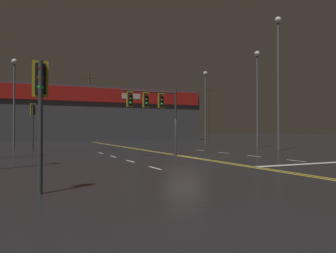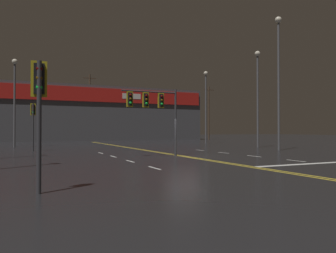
{
  "view_description": "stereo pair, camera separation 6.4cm",
  "coord_description": "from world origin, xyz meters",
  "px_view_note": "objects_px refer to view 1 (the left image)",
  "views": [
    {
      "loc": [
        -9.95,
        -19.19,
        1.71
      ],
      "look_at": [
        0.0,
        2.58,
        2.0
      ],
      "focal_mm": 35.0,
      "sensor_mm": 36.0,
      "label": 1
    },
    {
      "loc": [
        -9.9,
        -19.22,
        1.71
      ],
      "look_at": [
        0.0,
        2.58,
        2.0
      ],
      "focal_mm": 35.0,
      "sensor_mm": 36.0,
      "label": 2
    }
  ],
  "objects_px": {
    "streetlight_far_right": "(257,86)",
    "streetlight_median_approach": "(14,90)",
    "traffic_signal_median": "(152,104)",
    "traffic_signal_corner_southwest": "(40,96)",
    "streetlight_far_median": "(205,97)",
    "streetlight_near_right": "(278,67)",
    "traffic_signal_corner_northwest": "(33,116)"
  },
  "relations": [
    {
      "from": "streetlight_median_approach",
      "to": "streetlight_far_median",
      "type": "distance_m",
      "value": 22.81
    },
    {
      "from": "traffic_signal_median",
      "to": "traffic_signal_corner_southwest",
      "type": "bearing_deg",
      "value": -125.62
    },
    {
      "from": "traffic_signal_corner_northwest",
      "to": "streetlight_far_right",
      "type": "bearing_deg",
      "value": -7.9
    },
    {
      "from": "traffic_signal_corner_southwest",
      "to": "streetlight_far_median",
      "type": "xyz_separation_m",
      "value": [
        21.83,
        27.51,
        3.41
      ]
    },
    {
      "from": "streetlight_far_median",
      "to": "streetlight_median_approach",
      "type": "bearing_deg",
      "value": -179.65
    },
    {
      "from": "traffic_signal_median",
      "to": "streetlight_median_approach",
      "type": "height_order",
      "value": "streetlight_median_approach"
    },
    {
      "from": "traffic_signal_corner_northwest",
      "to": "streetlight_near_right",
      "type": "distance_m",
      "value": 21.19
    },
    {
      "from": "traffic_signal_corner_southwest",
      "to": "streetlight_far_median",
      "type": "height_order",
      "value": "streetlight_far_median"
    },
    {
      "from": "traffic_signal_corner_northwest",
      "to": "traffic_signal_corner_southwest",
      "type": "bearing_deg",
      "value": -91.53
    },
    {
      "from": "streetlight_median_approach",
      "to": "streetlight_far_right",
      "type": "height_order",
      "value": "streetlight_far_right"
    },
    {
      "from": "streetlight_far_right",
      "to": "streetlight_median_approach",
      "type": "bearing_deg",
      "value": 154.94
    },
    {
      "from": "traffic_signal_corner_northwest",
      "to": "traffic_signal_median",
      "type": "bearing_deg",
      "value": -53.52
    },
    {
      "from": "traffic_signal_median",
      "to": "streetlight_far_right",
      "type": "relative_size",
      "value": 0.46
    },
    {
      "from": "traffic_signal_corner_southwest",
      "to": "streetlight_median_approach",
      "type": "relative_size",
      "value": 0.4
    },
    {
      "from": "traffic_signal_corner_southwest",
      "to": "streetlight_far_right",
      "type": "distance_m",
      "value": 27.57
    },
    {
      "from": "streetlight_near_right",
      "to": "streetlight_far_median",
      "type": "relative_size",
      "value": 1.21
    },
    {
      "from": "traffic_signal_corner_southwest",
      "to": "streetlight_far_median",
      "type": "distance_m",
      "value": 35.28
    },
    {
      "from": "streetlight_near_right",
      "to": "streetlight_median_approach",
      "type": "relative_size",
      "value": 1.27
    },
    {
      "from": "streetlight_near_right",
      "to": "streetlight_far_median",
      "type": "bearing_deg",
      "value": 82.53
    },
    {
      "from": "traffic_signal_corner_southwest",
      "to": "traffic_signal_median",
      "type": "bearing_deg",
      "value": 54.38
    },
    {
      "from": "streetlight_far_right",
      "to": "streetlight_far_median",
      "type": "height_order",
      "value": "streetlight_far_right"
    },
    {
      "from": "streetlight_near_right",
      "to": "streetlight_far_median",
      "type": "height_order",
      "value": "streetlight_near_right"
    },
    {
      "from": "streetlight_near_right",
      "to": "traffic_signal_median",
      "type": "bearing_deg",
      "value": -172.37
    },
    {
      "from": "traffic_signal_median",
      "to": "traffic_signal_corner_northwest",
      "type": "relative_size",
      "value": 1.14
    },
    {
      "from": "traffic_signal_median",
      "to": "streetlight_far_right",
      "type": "distance_m",
      "value": 15.73
    },
    {
      "from": "traffic_signal_corner_southwest",
      "to": "streetlight_far_right",
      "type": "relative_size",
      "value": 0.37
    },
    {
      "from": "traffic_signal_median",
      "to": "traffic_signal_corner_southwest",
      "type": "distance_m",
      "value": 12.82
    },
    {
      "from": "traffic_signal_corner_northwest",
      "to": "streetlight_median_approach",
      "type": "height_order",
      "value": "streetlight_median_approach"
    },
    {
      "from": "streetlight_near_right",
      "to": "streetlight_far_right",
      "type": "relative_size",
      "value": 1.18
    },
    {
      "from": "traffic_signal_median",
      "to": "traffic_signal_corner_northwest",
      "type": "height_order",
      "value": "traffic_signal_median"
    },
    {
      "from": "traffic_signal_corner_northwest",
      "to": "streetlight_near_right",
      "type": "height_order",
      "value": "streetlight_near_right"
    },
    {
      "from": "streetlight_median_approach",
      "to": "traffic_signal_corner_northwest",
      "type": "bearing_deg",
      "value": -78.84
    }
  ]
}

